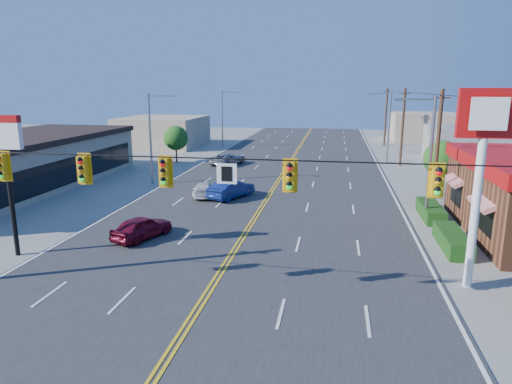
% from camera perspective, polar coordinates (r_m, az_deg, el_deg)
% --- Properties ---
extents(ground, '(160.00, 160.00, 0.00)m').
position_cam_1_polar(ground, '(18.75, -7.10, -14.18)').
color(ground, gray).
rests_on(ground, ground).
extents(road, '(20.00, 120.00, 0.06)m').
position_cam_1_polar(road, '(37.25, 1.84, -0.19)').
color(road, '#2D2D30').
rests_on(road, ground).
extents(signal_span, '(24.32, 0.34, 9.00)m').
position_cam_1_polar(signal_span, '(17.12, -7.94, 0.57)').
color(signal_span, '#47301E').
rests_on(signal_span, ground).
extents(kfc_pylon, '(2.20, 0.36, 8.50)m').
position_cam_1_polar(kfc_pylon, '(20.92, 26.42, 4.81)').
color(kfc_pylon, white).
rests_on(kfc_pylon, ground).
extents(strip_mall, '(10.40, 26.40, 4.40)m').
position_cam_1_polar(strip_mall, '(43.83, -28.41, 3.21)').
color(strip_mall, tan).
rests_on(strip_mall, ground).
extents(pizza_hut_sign, '(1.90, 0.30, 6.85)m').
position_cam_1_polar(pizza_hut_sign, '(25.80, -28.79, 3.93)').
color(pizza_hut_sign, black).
rests_on(pizza_hut_sign, ground).
extents(streetlight_se, '(2.55, 0.25, 8.00)m').
position_cam_1_polar(streetlight_se, '(30.72, 20.65, 4.66)').
color(streetlight_se, gray).
rests_on(streetlight_se, ground).
extents(streetlight_ne, '(2.55, 0.25, 8.00)m').
position_cam_1_polar(streetlight_ne, '(54.36, 16.11, 8.28)').
color(streetlight_ne, gray).
rests_on(streetlight_ne, ground).
extents(streetlight_sw, '(2.55, 0.25, 8.00)m').
position_cam_1_polar(streetlight_sw, '(41.28, -12.83, 7.11)').
color(streetlight_sw, gray).
rests_on(streetlight_sw, ground).
extents(streetlight_nw, '(2.55, 0.25, 8.00)m').
position_cam_1_polar(streetlight_nw, '(65.97, -4.07, 9.50)').
color(streetlight_nw, gray).
rests_on(streetlight_nw, ground).
extents(utility_pole_near, '(0.28, 0.28, 8.40)m').
position_cam_1_polar(utility_pole_near, '(34.92, 21.71, 4.97)').
color(utility_pole_near, '#47301E').
rests_on(utility_pole_near, ground).
extents(utility_pole_mid, '(0.28, 0.28, 8.40)m').
position_cam_1_polar(utility_pole_mid, '(52.57, 17.84, 7.68)').
color(utility_pole_mid, '#47301E').
rests_on(utility_pole_mid, ground).
extents(utility_pole_far, '(0.28, 0.28, 8.40)m').
position_cam_1_polar(utility_pole_far, '(70.40, 15.91, 9.01)').
color(utility_pole_far, '#47301E').
rests_on(utility_pole_far, ground).
extents(tree_kfc_rear, '(2.94, 2.94, 4.41)m').
position_cam_1_polar(tree_kfc_rear, '(39.24, 22.27, 3.84)').
color(tree_kfc_rear, '#47301E').
rests_on(tree_kfc_rear, ground).
extents(tree_west, '(2.80, 2.80, 4.20)m').
position_cam_1_polar(tree_west, '(53.38, -10.00, 6.66)').
color(tree_west, '#47301E').
rests_on(tree_west, ground).
extents(bld_east_mid, '(12.00, 10.00, 4.00)m').
position_cam_1_polar(bld_east_mid, '(58.78, 26.71, 5.26)').
color(bld_east_mid, gray).
rests_on(bld_east_mid, ground).
extents(bld_west_far, '(11.00, 12.00, 4.20)m').
position_cam_1_polar(bld_west_far, '(68.95, -11.55, 7.41)').
color(bld_west_far, tan).
rests_on(bld_west_far, ground).
extents(bld_east_far, '(10.00, 10.00, 4.40)m').
position_cam_1_polar(bld_east_far, '(79.40, 20.17, 7.67)').
color(bld_east_far, tan).
rests_on(bld_east_far, ground).
extents(car_magenta, '(2.82, 4.16, 1.31)m').
position_cam_1_polar(car_magenta, '(26.92, -14.06, -4.41)').
color(car_magenta, maroon).
rests_on(car_magenta, ground).
extents(car_blue, '(3.18, 4.58, 1.43)m').
position_cam_1_polar(car_blue, '(35.57, -3.10, 0.30)').
color(car_blue, navy).
rests_on(car_blue, ground).
extents(car_white, '(2.29, 4.07, 1.11)m').
position_cam_1_polar(car_white, '(36.31, -6.53, 0.24)').
color(car_white, silver).
rests_on(car_white, ground).
extents(car_silver, '(3.74, 5.26, 1.33)m').
position_cam_1_polar(car_silver, '(50.90, -3.50, 4.11)').
color(car_silver, '#9B9A9F').
rests_on(car_silver, ground).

